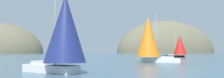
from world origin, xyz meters
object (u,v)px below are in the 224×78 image
Objects in this scene: sailboat_orange_sail at (149,38)px; sailboat_navy_sail at (64,32)px; sailboat_red_spinnaker at (179,46)px; channel_buoy at (54,62)px.

sailboat_navy_sail is (-15.90, -18.67, -0.44)m from sailboat_orange_sail.
sailboat_navy_sail is at bearing -128.80° from sailboat_red_spinnaker.
sailboat_navy_sail is at bearing -130.43° from sailboat_orange_sail.
sailboat_orange_sail is at bearing 49.57° from sailboat_navy_sail.
channel_buoy is (-1.49, 15.22, -3.72)m from sailboat_navy_sail.
channel_buoy is at bearing 95.61° from sailboat_navy_sail.
sailboat_orange_sail reaches higher than sailboat_red_spinnaker.
sailboat_red_spinnaker is at bearing 38.25° from channel_buoy.
channel_buoy is (-37.48, -29.54, -3.29)m from sailboat_red_spinnaker.
sailboat_navy_sail is 15.74m from channel_buoy.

